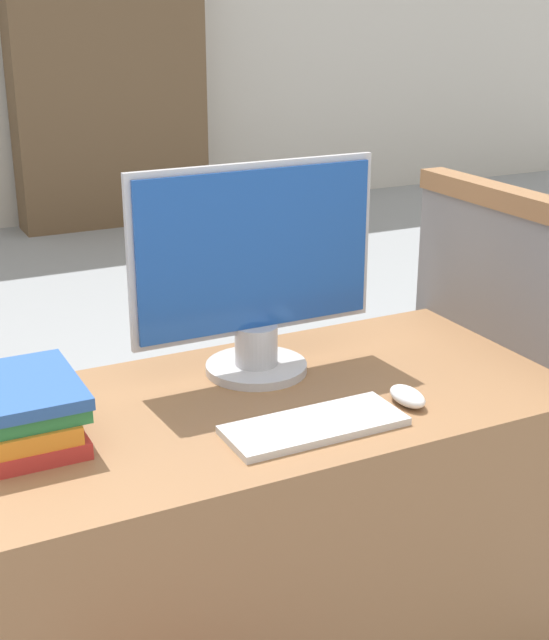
# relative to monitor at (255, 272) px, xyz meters

# --- Properties ---
(desk) EXTENTS (1.39, 0.66, 0.77)m
(desk) POSITION_rel_monitor_xyz_m (-0.08, -0.14, -0.63)
(desk) COLOR #8C603D
(desk) RESTS_ON ground_plane
(carrel_divider) EXTENTS (0.07, 0.71, 1.15)m
(carrel_divider) POSITION_rel_monitor_xyz_m (0.64, -0.12, -0.42)
(carrel_divider) COLOR slate
(carrel_divider) RESTS_ON ground_plane
(monitor) EXTENTS (0.59, 0.24, 0.49)m
(monitor) POSITION_rel_monitor_xyz_m (0.00, 0.00, 0.00)
(monitor) COLOR #B7B7BC
(monitor) RESTS_ON desk
(keyboard) EXTENTS (0.37, 0.15, 0.02)m
(keyboard) POSITION_rel_monitor_xyz_m (-0.02, -0.32, -0.23)
(keyboard) COLOR silver
(keyboard) RESTS_ON desk
(mouse) EXTENTS (0.06, 0.10, 0.04)m
(mouse) POSITION_rel_monitor_xyz_m (0.21, -0.31, -0.22)
(mouse) COLOR white
(mouse) RESTS_ON desk
(book_stack) EXTENTS (0.20, 0.28, 0.12)m
(book_stack) POSITION_rel_monitor_xyz_m (-0.55, -0.11, -0.18)
(book_stack) COLOR #B72D28
(book_stack) RESTS_ON desk
(bookshelf_far) EXTENTS (1.39, 0.32, 1.83)m
(bookshelf_far) POSITION_rel_monitor_xyz_m (1.07, 4.70, -0.09)
(bookshelf_far) COLOR brown
(bookshelf_far) RESTS_ON ground_plane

